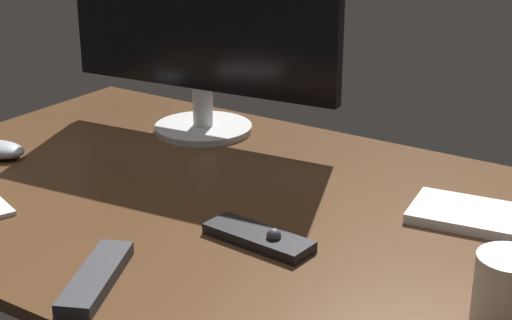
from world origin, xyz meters
TOP-DOWN VIEW (x-y plane):
  - desk at (0.00, 0.00)cm, footprint 140.00×84.00cm
  - monitor at (-29.59, 26.86)cm, footprint 60.16×20.42cm
  - media_remote at (8.54, -9.93)cm, footprint 17.66×7.16cm
  - tv_remote at (-3.05, -32.24)cm, footprint 12.13×18.83cm
  - coffee_mug at (45.62, -11.07)cm, footprint 8.45×8.45cm

SIDE VIEW (x-z plane):
  - desk at x=0.00cm, z-range 0.00..2.00cm
  - media_remote at x=8.54cm, z-range 1.33..4.48cm
  - tv_remote at x=-3.05cm, z-range 2.00..3.97cm
  - coffee_mug at x=45.62cm, z-range 2.00..10.96cm
  - monitor at x=-29.59cm, z-range 4.02..51.55cm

